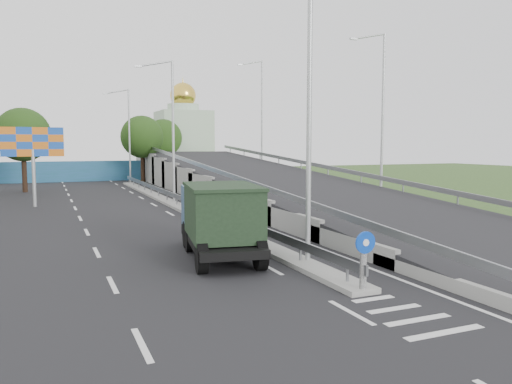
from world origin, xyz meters
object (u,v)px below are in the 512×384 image
lamp_post_near (304,101)px  lamp_post_mid (170,124)px  church (184,138)px  dump_truck (219,216)px  lamp_post_far (128,131)px  billboard (33,146)px  sign_bollard (364,260)px

lamp_post_near → lamp_post_mid: size_ratio=1.00×
church → dump_truck: size_ratio=2.05×
lamp_post_far → billboard: (-9.11, -18.00, -1.62)m
billboard → dump_truck: billboard is taller
lamp_post_far → lamp_post_mid: bearing=-90.0°
lamp_post_mid → billboard: (-9.11, 2.00, -1.62)m
lamp_post_near → lamp_post_far: bearing=90.0°
billboard → sign_bollard: bearing=-70.8°
lamp_post_far → dump_truck: size_ratio=1.50×
sign_bollard → church: (10.00, 57.83, 4.28)m
lamp_post_far → dump_truck: lamp_post_far is taller
lamp_post_far → church: church is taller
lamp_post_mid → dump_truck: (-2.28, -17.39, -4.24)m
sign_bollard → lamp_post_far: 44.08m
church → billboard: 37.23m
lamp_post_near → lamp_post_far: (0.00, 40.00, 0.00)m
lamp_post_far → billboard: size_ratio=1.83×
sign_bollard → lamp_post_near: size_ratio=0.17×
lamp_post_mid → lamp_post_far: size_ratio=1.00×
sign_bollard → lamp_post_near: lamp_post_near is taller
sign_bollard → lamp_post_far: (0.11, 43.83, 4.77)m
lamp_post_mid → dump_truck: bearing=-97.5°
lamp_post_near → church: (9.89, 54.00, -0.50)m
billboard → lamp_post_near: bearing=-67.5°
sign_bollard → lamp_post_mid: (0.11, 23.83, 4.77)m
dump_truck → church: bearing=85.9°
lamp_post_mid → church: church is taller
sign_bollard → billboard: billboard is taller
lamp_post_near → lamp_post_mid: (0.00, 20.00, 0.00)m
church → dump_truck: bearing=-103.3°
church → billboard: bearing=-120.7°
lamp_post_mid → billboard: 9.47m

